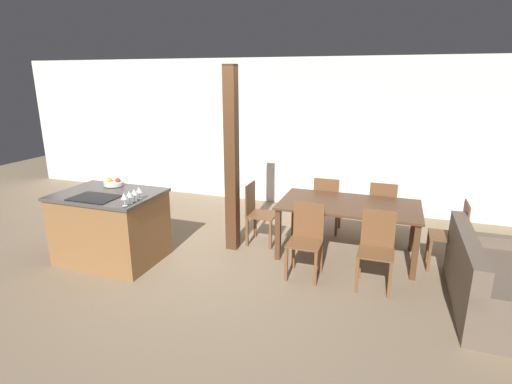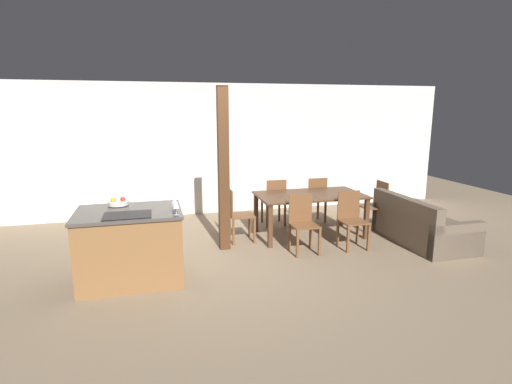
{
  "view_description": "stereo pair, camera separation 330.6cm",
  "coord_description": "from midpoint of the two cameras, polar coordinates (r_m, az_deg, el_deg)",
  "views": [
    {
      "loc": [
        2.22,
        -4.42,
        2.38
      ],
      "look_at": [
        0.6,
        0.2,
        0.95
      ],
      "focal_mm": 28.0,
      "sensor_mm": 36.0,
      "label": 1
    },
    {
      "loc": [
        -0.9,
        -5.51,
        2.18
      ],
      "look_at": [
        0.6,
        0.2,
        0.95
      ],
      "focal_mm": 28.0,
      "sensor_mm": 36.0,
      "label": 2
    }
  ],
  "objects": [
    {
      "name": "dining_chair_near_left",
      "position": [
        5.36,
        25.08,
        -5.09
      ],
      "size": [
        0.4,
        0.4,
        0.9
      ],
      "color": "brown",
      "rests_on": "ground_plane"
    },
    {
      "name": "couch",
      "position": [
        5.95,
        45.08,
        -8.64
      ],
      "size": [
        0.89,
        1.67,
        0.78
      ],
      "rotation": [
        0.0,
        0.0,
        1.57
      ],
      "color": "brown",
      "rests_on": "ground_plane"
    },
    {
      "name": "dining_chair_head_end",
      "position": [
        6.02,
        16.18,
        -1.89
      ],
      "size": [
        0.4,
        0.4,
        0.9
      ],
      "rotation": [
        0.0,
        0.0,
        1.57
      ],
      "color": "brown",
      "rests_on": "ground_plane"
    },
    {
      "name": "dining_chair_foot_end",
      "position": [
        6.46,
        39.66,
        -3.89
      ],
      "size": [
        0.4,
        0.4,
        0.9
      ],
      "rotation": [
        0.0,
        0.0,
        -1.57
      ],
      "color": "brown",
      "rests_on": "ground_plane"
    },
    {
      "name": "wine_glass_near",
      "position": [
        4.54,
        1.76,
        0.52
      ],
      "size": [
        0.08,
        0.08,
        0.15
      ],
      "color": "silver",
      "rests_on": "kitchen_island"
    },
    {
      "name": "kitchen_island",
      "position": [
        5.26,
        -2.91,
        -3.96
      ],
      "size": [
        1.3,
        0.96,
        0.94
      ],
      "color": "olive",
      "rests_on": "ground_plane"
    },
    {
      "name": "ground_plane",
      "position": [
        5.5,
        10.78,
        -8.53
      ],
      "size": [
        16.0,
        16.0,
        0.0
      ],
      "primitive_type": "plane",
      "color": "#847056"
    },
    {
      "name": "dining_chair_near_right",
      "position": [
        5.52,
        33.63,
        -5.73
      ],
      "size": [
        0.4,
        0.4,
        0.9
      ],
      "color": "brown",
      "rests_on": "ground_plane"
    },
    {
      "name": "dining_chair_far_left",
      "position": [
        6.75,
        24.02,
        -0.72
      ],
      "size": [
        0.4,
        0.4,
        0.9
      ],
      "rotation": [
        0.0,
        0.0,
        3.14
      ],
      "color": "brown",
      "rests_on": "ground_plane"
    },
    {
      "name": "wine_glass_middle",
      "position": [
        4.62,
        2.12,
        0.82
      ],
      "size": [
        0.08,
        0.08,
        0.15
      ],
      "color": "silver",
      "rests_on": "kitchen_island"
    },
    {
      "name": "dining_table",
      "position": [
        6.06,
        28.55,
        -1.41
      ],
      "size": [
        1.83,
        1.02,
        0.74
      ],
      "color": "#51331E",
      "rests_on": "ground_plane"
    },
    {
      "name": "wall_back",
      "position": [
        7.83,
        14.5,
        8.92
      ],
      "size": [
        11.2,
        0.08,
        2.7
      ],
      "color": "silver",
      "rests_on": "ground_plane"
    },
    {
      "name": "wine_glass_end",
      "position": [
        4.8,
        2.79,
        1.39
      ],
      "size": [
        0.08,
        0.08,
        0.15
      ],
      "color": "silver",
      "rests_on": "kitchen_island"
    },
    {
      "name": "timber_post",
      "position": [
        5.56,
        13.81,
        5.22
      ],
      "size": [
        0.16,
        0.16,
        2.52
      ],
      "color": "#4C2D19",
      "rests_on": "ground_plane"
    },
    {
      "name": "dining_chair_far_right",
      "position": [
        6.88,
        30.84,
        -1.35
      ],
      "size": [
        0.4,
        0.4,
        0.9
      ],
      "rotation": [
        0.0,
        0.0,
        3.14
      ],
      "color": "brown",
      "rests_on": "ground_plane"
    },
    {
      "name": "fruit_bowl",
      "position": [
        5.44,
        -3.12,
        2.28
      ],
      "size": [
        0.27,
        0.27,
        0.11
      ],
      "color": "silver",
      "rests_on": "kitchen_island"
    },
    {
      "name": "wine_glass_far",
      "position": [
        4.71,
        2.46,
        1.11
      ],
      "size": [
        0.08,
        0.08,
        0.15
      ],
      "color": "silver",
      "rests_on": "kitchen_island"
    }
  ]
}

